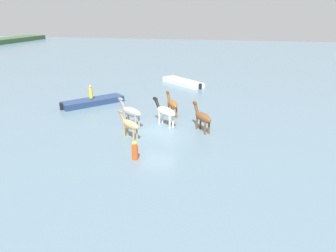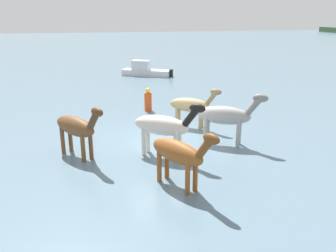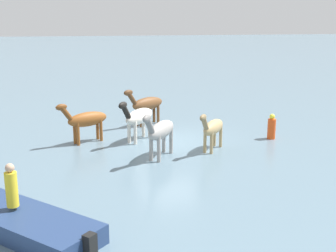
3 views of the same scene
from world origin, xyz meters
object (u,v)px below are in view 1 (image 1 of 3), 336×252
at_px(horse_dark_mare, 165,112).
at_px(boat_launch_far, 183,83).
at_px(boat_skiff_near, 93,102).
at_px(buoy_channel_marker, 135,151).
at_px(horse_gray_outer, 131,112).
at_px(horse_dun_straggler, 172,104).
at_px(person_helmsman_aft, 91,92).
at_px(horse_pinto_flank, 202,117).
at_px(horse_rear_stallion, 129,124).

distance_m(horse_dark_mare, boat_launch_far, 14.06).
bearing_deg(boat_skiff_near, boat_launch_far, 7.80).
bearing_deg(buoy_channel_marker, horse_gray_outer, 21.20).
bearing_deg(horse_dark_mare, boat_skiff_near, 9.07).
bearing_deg(horse_dun_straggler, boat_skiff_near, 46.39).
distance_m(horse_dun_straggler, person_helmsman_aft, 8.05).
bearing_deg(horse_pinto_flank, buoy_channel_marker, 111.45).
relative_size(boat_launch_far, person_helmsman_aft, 4.64).
distance_m(boat_skiff_near, buoy_channel_marker, 12.34).
bearing_deg(boat_skiff_near, horse_gray_outer, -89.82).
bearing_deg(boat_launch_far, horse_dark_mare, 134.64).
distance_m(horse_pinto_flank, horse_rear_stallion, 5.17).
xyz_separation_m(horse_gray_outer, boat_launch_far, (14.68, -1.33, -0.90)).
height_order(horse_dark_mare, horse_pinto_flank, horse_dark_mare).
bearing_deg(buoy_channel_marker, horse_dark_mare, -4.07).
bearing_deg(horse_dark_mare, buoy_channel_marker, 122.09).
height_order(horse_gray_outer, boat_launch_far, horse_gray_outer).
bearing_deg(boat_skiff_near, horse_dun_straggler, -60.99).
bearing_deg(horse_dun_straggler, horse_gray_outer, 108.65).
bearing_deg(horse_dark_mare, horse_gray_outer, 51.85).
height_order(horse_dun_straggler, horse_rear_stallion, horse_dun_straggler).
xyz_separation_m(horse_dark_mare, horse_gray_outer, (-0.69, 2.45, 0.01)).
bearing_deg(horse_gray_outer, horse_dark_mare, -133.49).
xyz_separation_m(horse_pinto_flank, boat_skiff_near, (4.57, 10.61, -0.87)).
xyz_separation_m(horse_rear_stallion, boat_skiff_near, (6.89, 5.99, -0.77)).
distance_m(horse_dark_mare, horse_pinto_flank, 2.89).
height_order(horse_gray_outer, boat_skiff_near, horse_gray_outer).
bearing_deg(horse_gray_outer, horse_pinto_flank, -148.11).
xyz_separation_m(horse_dun_straggler, horse_pinto_flank, (-2.85, -2.79, 0.03)).
bearing_deg(horse_rear_stallion, horse_gray_outer, -38.95).
distance_m(horse_dark_mare, horse_gray_outer, 2.55).
bearing_deg(person_helmsman_aft, boat_launch_far, -33.60).
relative_size(horse_gray_outer, horse_pinto_flank, 1.09).
height_order(horse_dark_mare, horse_rear_stallion, horse_dark_mare).
distance_m(horse_dun_straggler, boat_launch_far, 11.81).
relative_size(horse_dun_straggler, boat_launch_far, 0.40).
xyz_separation_m(horse_dun_straggler, boat_skiff_near, (1.72, 7.81, -0.84)).
distance_m(horse_dark_mare, boat_skiff_near, 8.78).
relative_size(horse_dun_straggler, boat_skiff_near, 0.42).
bearing_deg(horse_rear_stallion, boat_skiff_near, -14.64).
distance_m(horse_rear_stallion, person_helmsman_aft, 9.09).
bearing_deg(horse_pinto_flank, boat_launch_far, -22.02).
bearing_deg(horse_pinto_flank, horse_dun_straggler, 7.23).
relative_size(horse_dark_mare, horse_pinto_flank, 1.03).
relative_size(horse_dark_mare, horse_gray_outer, 0.95).
xyz_separation_m(person_helmsman_aft, buoy_channel_marker, (-9.78, -7.43, -0.66)).
relative_size(horse_dun_straggler, horse_pinto_flank, 1.02).
relative_size(horse_rear_stallion, boat_launch_far, 0.37).
bearing_deg(horse_dark_mare, horse_dun_straggler, -54.74).
distance_m(horse_gray_outer, boat_skiff_near, 7.14).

